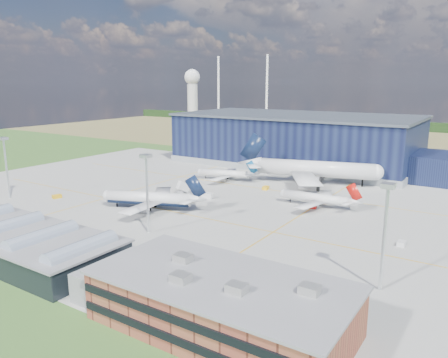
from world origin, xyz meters
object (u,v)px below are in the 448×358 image
gse_van_a (206,196)px  airstair (183,189)px  gse_tug_c (266,188)px  gse_cart_b (262,172)px  ops_building (221,303)px  airliner_red (316,193)px  light_mast_east (385,220)px  light_mast_center (147,181)px  airliner_regional (224,170)px  car_a (128,259)px  airliner_widebody (316,161)px  gse_tug_b (57,197)px  airliner_navy (148,192)px  gse_cart_a (401,244)px  gse_van_c (259,291)px  light_mast_west (5,158)px  hangar (301,142)px  car_b (69,237)px

gse_van_a → airstair: airstair is taller
gse_tug_c → gse_cart_b: size_ratio=1.09×
ops_building → airliner_red: bearing=100.3°
light_mast_east → airstair: size_ratio=4.60×
light_mast_center → airliner_regional: (-19.44, 70.00, -10.78)m
airstair → car_a: airstair is taller
airliner_widebody → gse_tug_c: airliner_widebody is taller
gse_tug_b → airliner_navy: bearing=29.3°
ops_building → airliner_widebody: airliner_widebody is taller
gse_van_a → car_a: bearing=-176.0°
ops_building → gse_cart_a: (18.43, 59.04, -4.15)m
gse_tug_b → car_a: size_ratio=0.94×
light_mast_east → gse_van_c: size_ratio=5.15×
light_mast_center → gse_van_a: 43.30m
ops_building → light_mast_west: 119.33m
airliner_navy → gse_van_a: size_ratio=7.49×
hangar → light_mast_east: size_ratio=6.30×
light_mast_center → car_a: (9.84, -18.00, -14.85)m
airliner_red → light_mast_center: bearing=57.9°
airliner_widebody → airstair: size_ratio=12.42×
hangar → gse_tug_b: (-47.96, -115.11, -10.93)m
ops_building → gse_tug_b: ops_building is taller
gse_van_c → car_b: bearing=72.7°
light_mast_center → airliner_widebody: light_mast_center is taller
gse_van_a → car_a: 60.77m
airliner_widebody → gse_cart_b: bearing=151.0°
hangar → light_mast_east: hangar is taller
gse_cart_b → car_a: 112.23m
hangar → airstair: 84.68m
gse_van_a → airstair: 12.24m
light_mast_west → airliner_widebody: (86.82, 85.00, -5.30)m
airliner_regional → airstair: airliner_regional is taller
gse_cart_a → car_b: 90.54m
airliner_regional → gse_cart_b: 23.44m
airliner_navy → gse_van_c: 70.49m
gse_van_a → gse_cart_b: size_ratio=1.68×
ops_building → airstair: size_ratio=9.19×
ops_building → gse_tug_c: ops_building is taller
hangar → airstair: size_ratio=28.97×
light_mast_center → ops_building: bearing=-33.7°
airliner_regional → gse_tug_b: size_ratio=8.97×
airliner_navy → gse_van_a: airliner_navy is taller
gse_cart_a → car_a: 71.31m
gse_cart_a → gse_cart_b: 98.59m
airliner_regional → gse_van_a: 32.21m
gse_tug_b → car_b: 47.43m
gse_cart_a → gse_van_a: bearing=170.9°
airliner_widebody → gse_tug_c: bearing=-137.1°
car_a → car_b: bearing=74.6°
light_mast_east → airstair: (-85.28, 41.75, -13.83)m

